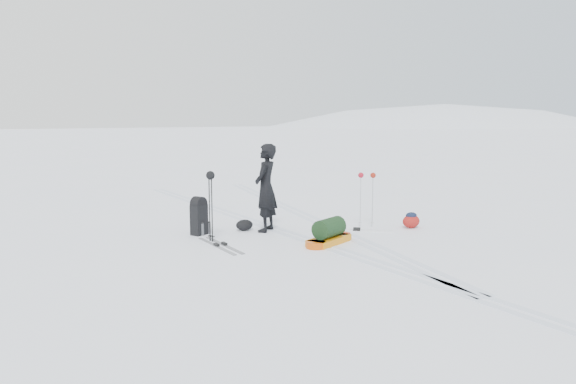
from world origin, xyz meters
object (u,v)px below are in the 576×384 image
skier (266,188)px  expedition_rucksack (200,217)px  ski_poles_black (210,184)px  pulk_sled (329,234)px

skier → expedition_rucksack: size_ratio=2.28×
expedition_rucksack → ski_poles_black: 1.13m
ski_poles_black → expedition_rucksack: bearing=110.4°
skier → expedition_rucksack: 1.60m
skier → expedition_rucksack: skier is taller
skier → expedition_rucksack: bearing=-60.7°
skier → ski_poles_black: skier is taller
pulk_sled → skier: bearing=83.9°
skier → pulk_sled: bearing=65.0°
expedition_rucksack → skier: bearing=-44.2°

